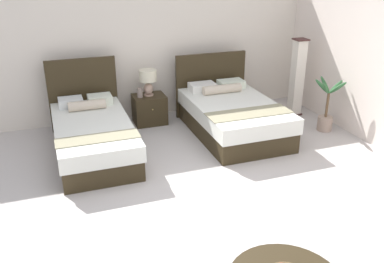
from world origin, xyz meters
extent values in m
cube|color=#B9B2AD|center=(0.00, 0.00, -0.01)|extent=(9.80, 10.04, 0.02)
cube|color=silver|center=(0.00, 3.22, 1.25)|extent=(9.80, 0.12, 2.50)
cube|color=#312616|center=(-1.15, 1.79, 0.14)|extent=(1.06, 2.12, 0.29)
cube|color=silver|center=(-1.15, 1.79, 0.41)|extent=(1.10, 2.16, 0.23)
cube|color=#312616|center=(-1.15, 2.88, 0.61)|extent=(1.13, 0.06, 1.22)
cube|color=silver|center=(-1.38, 2.59, 0.59)|extent=(0.38, 0.30, 0.14)
cube|color=silver|center=(-0.91, 2.59, 0.59)|extent=(0.38, 0.30, 0.14)
cylinder|color=beige|center=(-1.15, 2.35, 0.60)|extent=(0.58, 0.15, 0.15)
cube|color=gray|center=(-1.15, 1.17, 0.53)|extent=(1.11, 0.33, 0.01)
cube|color=#312616|center=(1.15, 1.79, 0.16)|extent=(1.26, 2.03, 0.31)
cube|color=silver|center=(1.15, 1.79, 0.44)|extent=(1.30, 2.07, 0.24)
cube|color=#312616|center=(1.15, 2.83, 0.57)|extent=(1.34, 0.06, 1.15)
cube|color=silver|center=(0.87, 2.54, 0.63)|extent=(0.45, 0.30, 0.14)
cube|color=silver|center=(1.42, 2.54, 0.63)|extent=(0.45, 0.30, 0.14)
cylinder|color=beige|center=(1.15, 2.30, 0.63)|extent=(0.69, 0.15, 0.15)
cube|color=gray|center=(1.15, 1.26, 0.56)|extent=(1.32, 0.43, 0.01)
cube|color=#312616|center=(-0.05, 2.75, 0.25)|extent=(0.56, 0.45, 0.51)
sphere|color=tan|center=(-0.05, 2.51, 0.33)|extent=(0.02, 0.02, 0.02)
cylinder|color=tan|center=(-0.05, 2.77, 0.52)|extent=(0.17, 0.17, 0.02)
ellipsoid|color=tan|center=(-0.05, 2.77, 0.63)|extent=(0.17, 0.17, 0.20)
cylinder|color=#99844C|center=(-0.05, 2.77, 0.75)|extent=(0.02, 0.02, 0.04)
cylinder|color=beige|center=(-0.05, 2.77, 0.87)|extent=(0.30, 0.30, 0.19)
cylinder|color=gray|center=(-0.21, 2.71, 0.59)|extent=(0.09, 0.09, 0.16)
torus|color=gray|center=(-0.21, 2.71, 0.68)|extent=(0.09, 0.09, 0.01)
cube|color=#412321|center=(2.62, 2.27, 0.01)|extent=(0.23, 0.23, 0.03)
cube|color=silver|center=(2.62, 2.27, 0.71)|extent=(0.19, 0.19, 1.36)
cube|color=#412321|center=(2.62, 2.27, 1.40)|extent=(0.23, 0.23, 0.02)
cylinder|color=tan|center=(2.69, 1.42, 0.12)|extent=(0.25, 0.25, 0.24)
cylinder|color=brown|center=(2.69, 1.42, 0.45)|extent=(0.04, 0.04, 0.42)
ellipsoid|color=#326137|center=(2.83, 1.44, 0.75)|extent=(0.31, 0.09, 0.24)
ellipsoid|color=#326137|center=(2.71, 1.57, 0.77)|extent=(0.09, 0.34, 0.26)
ellipsoid|color=#326137|center=(2.59, 1.49, 0.77)|extent=(0.25, 0.20, 0.28)
ellipsoid|color=#326137|center=(2.57, 1.36, 0.78)|extent=(0.29, 0.20, 0.29)
ellipsoid|color=#326137|center=(2.75, 1.30, 0.79)|extent=(0.17, 0.30, 0.31)
camera|label=1|loc=(-1.67, -4.07, 2.82)|focal=39.19mm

